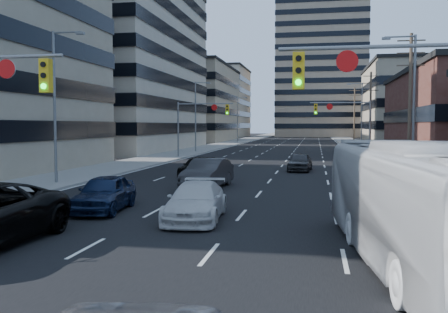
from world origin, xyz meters
TOP-DOWN VIEW (x-y plane):
  - road_surface at (0.00, 130.00)m, footprint 18.00×300.00m
  - sidewalk_left at (-11.50, 130.00)m, footprint 5.00×300.00m
  - sidewalk_right at (11.50, 130.00)m, footprint 5.00×300.00m
  - office_left_mid at (-27.00, 60.00)m, footprint 26.00×34.00m
  - office_left_far at (-24.00, 100.00)m, footprint 20.00×30.00m
  - office_right_far at (25.00, 88.00)m, footprint 22.00×28.00m
  - apartment_tower at (6.00, 150.00)m, footprint 26.00×26.00m
  - bg_block_left at (-28.00, 140.00)m, footprint 24.00×24.00m
  - bg_block_right at (32.00, 130.00)m, footprint 22.00×22.00m
  - signal_near_right at (7.45, 8.00)m, footprint 6.59×0.33m
  - signal_far_left at (-7.68, 45.00)m, footprint 6.09×0.33m
  - signal_far_right at (7.68, 45.00)m, footprint 6.09×0.33m
  - utility_pole_block at (12.20, 36.00)m, footprint 2.20×0.28m
  - utility_pole_midblock at (12.20, 66.00)m, footprint 2.20×0.28m
  - utility_pole_distant at (12.20, 96.00)m, footprint 2.20×0.28m
  - streetlight_left_near at (-10.34, 20.00)m, footprint 2.03×0.22m
  - streetlight_left_mid at (-10.34, 55.00)m, footprint 2.03×0.22m
  - streetlight_left_far at (-10.34, 90.00)m, footprint 2.03×0.22m
  - streetlight_right_near at (10.34, 25.00)m, footprint 2.03×0.22m
  - streetlight_right_far at (10.34, 60.00)m, footprint 2.03×0.22m
  - white_van at (0.27, 10.76)m, footprint 2.30×4.95m
  - transit_bus at (7.13, 5.79)m, footprint 3.84×11.53m
  - sedan_blue at (-3.87, 11.93)m, footprint 2.15×4.53m
  - sedan_grey_center at (-1.31, 20.03)m, footprint 2.21×5.15m
  - sedan_black_far at (-3.50, 26.54)m, footprint 2.05×4.36m
  - sedan_grey_right at (3.47, 31.43)m, footprint 1.95×4.28m

SIDE VIEW (x-z plane):
  - road_surface at x=0.00m, z-range 0.00..0.02m
  - sidewalk_left at x=-11.50m, z-range 0.00..0.15m
  - sidewalk_right at x=11.50m, z-range 0.00..0.15m
  - sedan_black_far at x=-3.50m, z-range 0.00..1.23m
  - white_van at x=0.27m, z-range 0.00..1.40m
  - sedan_grey_right at x=3.47m, z-range 0.00..1.43m
  - sedan_blue at x=-3.87m, z-range 0.00..1.50m
  - sedan_grey_center at x=-1.31m, z-range 0.00..1.65m
  - transit_bus at x=7.13m, z-range 0.00..3.15m
  - signal_far_left at x=-7.68m, z-range 1.30..7.30m
  - signal_far_right at x=7.68m, z-range 1.30..7.30m
  - signal_near_right at x=7.45m, z-range 1.33..7.33m
  - streetlight_left_near at x=-10.34m, z-range 0.55..9.55m
  - streetlight_left_mid at x=-10.34m, z-range 0.55..9.55m
  - streetlight_left_far at x=-10.34m, z-range 0.55..9.55m
  - streetlight_right_near at x=10.34m, z-range 0.55..9.55m
  - streetlight_right_far at x=10.34m, z-range 0.55..9.55m
  - utility_pole_block at x=12.20m, z-range 0.28..11.28m
  - utility_pole_midblock at x=12.20m, z-range 0.28..11.28m
  - utility_pole_distant at x=12.20m, z-range 0.28..11.28m
  - bg_block_right at x=32.00m, z-range 0.00..12.00m
  - office_right_far at x=25.00m, z-range 0.00..14.00m
  - office_left_far at x=-24.00m, z-range 0.00..16.00m
  - bg_block_left at x=-28.00m, z-range 0.00..20.00m
  - office_left_mid at x=-27.00m, z-range 0.00..28.00m
  - apartment_tower at x=6.00m, z-range 0.00..58.00m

